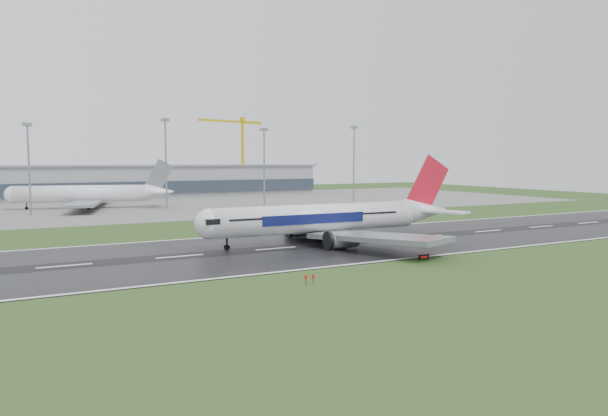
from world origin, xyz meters
TOP-DOWN VIEW (x-y plane):
  - ground at (0.00, 0.00)m, footprint 520.00×520.00m
  - runway at (0.00, 0.00)m, footprint 400.00×45.00m
  - apron at (0.00, 125.00)m, footprint 400.00×130.00m
  - terminal at (0.00, 185.00)m, footprint 240.00×36.00m
  - main_airliner at (35.35, 2.30)m, footprint 64.20×61.27m
  - parked_airliner at (-2.89, 118.38)m, footprint 73.10×70.02m
  - tower_crane at (91.17, 200.00)m, footprint 42.87×13.89m
  - runway_sign at (38.51, -24.22)m, footprint 2.31×0.68m
  - floodmast_2 at (-22.94, 100.00)m, footprint 0.64×0.64m
  - floodmast_3 at (21.99, 100.00)m, footprint 0.64×0.64m
  - floodmast_4 at (61.17, 100.00)m, footprint 0.64×0.64m
  - floodmast_5 at (103.72, 100.00)m, footprint 0.64×0.64m

SIDE VIEW (x-z plane):
  - ground at x=0.00m, z-range 0.00..0.00m
  - apron at x=0.00m, z-range 0.00..0.08m
  - runway at x=0.00m, z-range 0.00..0.10m
  - runway_sign at x=38.51m, z-range 0.00..1.04m
  - terminal at x=0.00m, z-range 0.00..15.00m
  - parked_airliner at x=-2.89m, z-range 0.08..18.01m
  - main_airliner at x=35.35m, z-range 0.10..18.66m
  - floodmast_2 at x=-22.94m, z-range 0.00..29.23m
  - floodmast_4 at x=61.17m, z-range 0.00..29.77m
  - floodmast_5 at x=103.72m, z-range 0.00..31.82m
  - floodmast_3 at x=21.99m, z-range 0.00..32.28m
  - tower_crane at x=91.17m, z-range 0.00..43.32m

